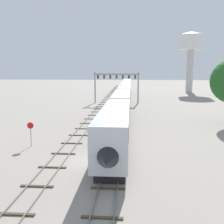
# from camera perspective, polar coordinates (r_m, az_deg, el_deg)

# --- Properties ---
(ground_plane) EXTENTS (400.00, 400.00, 0.00)m
(ground_plane) POSITION_cam_1_polar(r_m,az_deg,el_deg) (26.60, -4.10, -10.55)
(ground_plane) COLOR gray
(track_main) EXTENTS (2.60, 200.00, 0.16)m
(track_main) POSITION_cam_1_polar(r_m,az_deg,el_deg) (85.24, 3.02, 3.21)
(track_main) COLOR slate
(track_main) RESTS_ON ground
(track_near) EXTENTS (2.60, 160.00, 0.16)m
(track_near) POSITION_cam_1_polar(r_m,az_deg,el_deg) (65.76, -2.14, 1.43)
(track_near) COLOR slate
(track_near) RESTS_ON ground
(passenger_train) EXTENTS (3.04, 98.16, 4.80)m
(passenger_train) POSITION_cam_1_polar(r_m,az_deg,el_deg) (67.74, 2.74, 3.81)
(passenger_train) COLOR silver
(passenger_train) RESTS_ON ground
(signal_gantry) EXTENTS (12.10, 0.49, 8.26)m
(signal_gantry) POSITION_cam_1_polar(r_m,az_deg,el_deg) (70.38, 0.97, 6.89)
(signal_gantry) COLOR #999BA0
(signal_gantry) RESTS_ON ground
(water_tower) EXTENTS (10.00, 10.00, 23.10)m
(water_tower) POSITION_cam_1_polar(r_m,az_deg,el_deg) (108.81, 16.65, 13.65)
(water_tower) COLOR beige
(water_tower) RESTS_ON ground
(stop_sign) EXTENTS (0.76, 0.08, 2.88)m
(stop_sign) POSITION_cam_1_polar(r_m,az_deg,el_deg) (32.37, -17.14, -3.89)
(stop_sign) COLOR gray
(stop_sign) RESTS_ON ground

